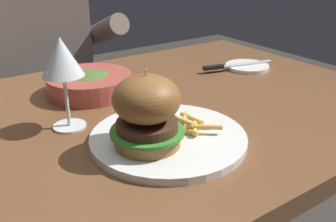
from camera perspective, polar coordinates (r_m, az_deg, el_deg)
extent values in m
cube|color=brown|center=(0.80, -7.09, -1.92)|extent=(1.28, 0.78, 0.04)
cylinder|color=brown|center=(1.51, 7.31, -4.66)|extent=(0.06, 0.06, 0.70)
cylinder|color=white|center=(0.68, 0.05, -4.11)|extent=(0.28, 0.28, 0.01)
cylinder|color=#9E6B38|center=(0.64, -3.14, -4.20)|extent=(0.11, 0.11, 0.02)
cylinder|color=#38842D|center=(0.63, -3.17, -3.07)|extent=(0.13, 0.13, 0.01)
cylinder|color=#4C2D1E|center=(0.63, -3.20, -2.18)|extent=(0.10, 0.10, 0.02)
ellipsoid|color=brown|center=(0.61, -3.30, 1.86)|extent=(0.11, 0.11, 0.08)
cylinder|color=#CCB78C|center=(0.60, -3.35, 4.09)|extent=(0.00, 0.00, 0.05)
cylinder|color=#EABC5B|center=(0.69, 4.49, -2.35)|extent=(0.04, 0.04, 0.01)
cylinder|color=gold|center=(0.67, 2.60, -2.93)|extent=(0.03, 0.05, 0.01)
cylinder|color=#E0B251|center=(0.68, 4.12, -2.52)|extent=(0.04, 0.04, 0.01)
cylinder|color=#EABC5B|center=(0.68, 1.67, -2.06)|extent=(0.02, 0.05, 0.01)
cylinder|color=gold|center=(0.67, 5.53, -2.44)|extent=(0.06, 0.05, 0.01)
cylinder|color=#E0B251|center=(0.68, 1.78, -2.43)|extent=(0.04, 0.04, 0.01)
cylinder|color=gold|center=(0.71, 3.62, -1.12)|extent=(0.02, 0.06, 0.01)
cylinder|color=#EABC5B|center=(0.69, 1.69, -1.22)|extent=(0.02, 0.07, 0.01)
cylinder|color=#E0B251|center=(0.71, 2.48, -1.24)|extent=(0.05, 0.04, 0.01)
cylinder|color=silver|center=(0.76, -14.75, -2.22)|extent=(0.06, 0.06, 0.00)
cylinder|color=silver|center=(0.73, -15.18, 1.48)|extent=(0.01, 0.01, 0.10)
cone|color=silver|center=(0.71, -15.93, 7.99)|extent=(0.08, 0.08, 0.07)
cylinder|color=white|center=(1.11, 11.97, 6.66)|extent=(0.12, 0.12, 0.01)
cube|color=silver|center=(1.11, 12.00, 7.03)|extent=(0.16, 0.05, 0.00)
cube|color=black|center=(1.05, 6.94, 6.63)|extent=(0.06, 0.03, 0.01)
cylinder|color=#B24C42|center=(0.91, -11.61, 4.10)|extent=(0.20, 0.20, 0.05)
ellipsoid|color=#4C662D|center=(0.91, -11.69, 5.12)|extent=(0.11, 0.11, 0.02)
cube|color=#282833|center=(1.59, -17.44, -9.05)|extent=(0.30, 0.22, 0.46)
cube|color=#72665B|center=(1.40, -19.91, 8.17)|extent=(0.36, 0.20, 0.52)
cylinder|color=#72665B|center=(1.38, -10.40, 11.59)|extent=(0.07, 0.34, 0.18)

